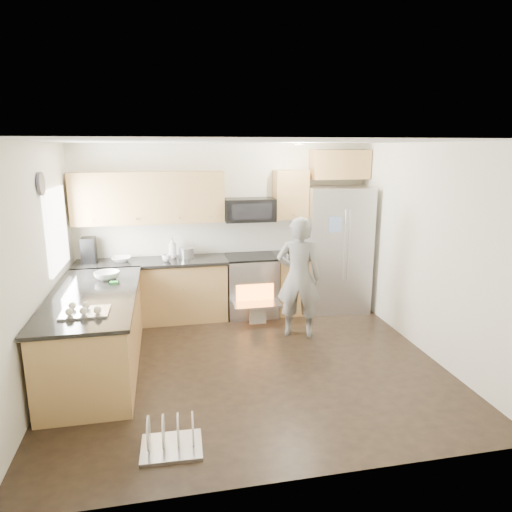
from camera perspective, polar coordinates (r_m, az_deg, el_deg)
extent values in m
plane|color=black|center=(5.63, -0.91, -13.37)|extent=(4.50, 4.50, 0.00)
cube|color=silver|center=(7.11, -3.90, 3.37)|extent=(4.50, 0.04, 2.60)
cube|color=silver|center=(3.32, 5.40, -8.53)|extent=(4.50, 0.04, 2.60)
cube|color=silver|center=(5.27, -25.81, -1.53)|extent=(0.04, 4.00, 2.60)
cube|color=silver|center=(5.99, 20.70, 0.63)|extent=(0.04, 4.00, 2.60)
cube|color=white|center=(5.03, -1.02, 14.14)|extent=(4.50, 4.00, 0.04)
cube|color=white|center=(6.17, -23.66, 3.08)|extent=(0.04, 1.00, 1.00)
cylinder|color=#FAEAC8|center=(6.31, 5.41, 13.80)|extent=(0.14, 0.14, 0.02)
cylinder|color=#474754|center=(5.56, -25.29, 8.17)|extent=(0.03, 0.26, 0.26)
cube|color=#B18047|center=(6.97, -12.69, -4.47)|extent=(2.15, 0.60, 0.87)
cube|color=black|center=(6.83, -12.89, -0.74)|extent=(2.19, 0.64, 0.04)
cube|color=#B18047|center=(7.22, 4.43, -3.54)|extent=(0.50, 0.60, 0.87)
cube|color=black|center=(7.09, 4.52, 0.07)|extent=(0.54, 0.64, 0.04)
cube|color=#B18047|center=(6.82, -13.23, 7.12)|extent=(2.16, 0.33, 0.74)
cube|color=#B18047|center=(7.08, 4.33, 7.65)|extent=(0.50, 0.33, 0.74)
cube|color=#B18047|center=(7.30, 10.42, 11.19)|extent=(0.90, 0.33, 0.44)
imported|color=silver|center=(6.89, -16.49, -0.38)|extent=(0.28, 0.28, 0.07)
imported|color=silver|center=(6.92, -10.40, 1.06)|extent=(0.12, 0.12, 0.31)
imported|color=silver|center=(6.74, -11.11, -0.25)|extent=(0.12, 0.12, 0.10)
cylinder|color=#B7B7BC|center=(6.89, -8.71, 0.40)|extent=(0.23, 0.23, 0.15)
cube|color=black|center=(6.95, -20.17, 0.71)|extent=(0.19, 0.23, 0.36)
cylinder|color=#B7B7BC|center=(7.09, 3.65, 0.62)|extent=(0.11, 0.11, 0.09)
cube|color=#B18047|center=(5.66, -19.34, -9.16)|extent=(0.90, 2.30, 0.87)
cube|color=black|center=(5.51, -19.72, -4.63)|extent=(0.96, 2.36, 0.04)
imported|color=silver|center=(6.01, -18.13, -2.35)|extent=(0.31, 0.31, 0.10)
cube|color=green|center=(5.80, -17.35, -3.20)|extent=(0.10, 0.07, 0.03)
cube|color=#B7B7BC|center=(4.87, -20.62, -6.21)|extent=(0.46, 0.35, 0.10)
cube|color=#B7B7BC|center=(7.06, -0.62, -3.78)|extent=(0.76, 0.62, 0.90)
cube|color=black|center=(6.93, -0.63, -0.11)|extent=(0.76, 0.60, 0.03)
cube|color=orange|center=(6.78, -0.12, -4.96)|extent=(0.56, 0.02, 0.34)
cube|color=#B7B7BC|center=(6.65, 0.16, -6.09)|extent=(0.70, 0.34, 0.03)
cube|color=white|center=(6.65, 0.25, -7.33)|extent=(0.24, 0.03, 0.28)
cube|color=black|center=(6.92, -0.84, 5.80)|extent=(0.76, 0.40, 0.34)
cube|color=#B7B7BC|center=(7.32, 10.09, 0.89)|extent=(1.05, 0.87, 1.95)
cylinder|color=#B7B7BC|center=(6.93, 11.04, 1.32)|extent=(0.03, 0.03, 1.06)
cylinder|color=#B7B7BC|center=(6.96, 11.52, 1.34)|extent=(0.03, 0.03, 1.06)
cube|color=pink|center=(7.08, 12.77, -0.28)|extent=(0.25, 0.04, 0.32)
cube|color=#7F9DCC|center=(6.82, 9.90, 3.89)|extent=(0.19, 0.03, 0.23)
imported|color=gray|center=(6.19, 5.38, -2.67)|extent=(0.71, 0.58, 1.66)
cube|color=#B7B7BC|center=(4.33, -10.51, -22.44)|extent=(0.53, 0.43, 0.03)
cylinder|color=silver|center=(4.25, -13.30, -20.72)|extent=(0.03, 0.29, 0.29)
cylinder|color=silver|center=(4.24, -11.51, -20.69)|extent=(0.03, 0.29, 0.29)
cylinder|color=silver|center=(4.24, -9.71, -20.65)|extent=(0.03, 0.29, 0.29)
cylinder|color=silver|center=(4.24, -7.90, -20.58)|extent=(0.03, 0.29, 0.29)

